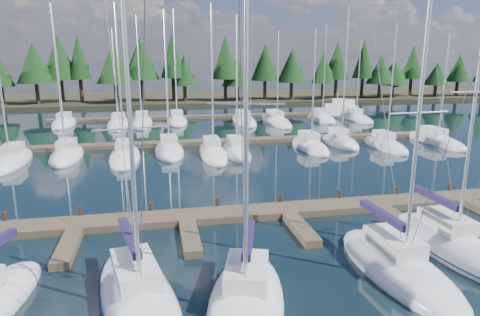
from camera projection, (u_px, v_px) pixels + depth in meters
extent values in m
plane|color=black|center=(244.00, 165.00, 37.54)|extent=(260.00, 260.00, 0.00)
cube|color=#2E2B19|center=(189.00, 98.00, 94.69)|extent=(220.00, 30.00, 0.60)
cube|color=brown|center=(285.00, 210.00, 26.04)|extent=(44.00, 2.00, 0.40)
cube|color=brown|center=(67.00, 248.00, 20.90)|extent=(0.90, 4.00, 0.40)
cube|color=brown|center=(190.00, 238.00, 22.04)|extent=(0.90, 4.00, 0.40)
cube|color=brown|center=(301.00, 229.00, 23.18)|extent=(0.90, 4.00, 0.40)
cube|color=brown|center=(401.00, 221.00, 24.32)|extent=(0.90, 4.00, 0.40)
cylinder|color=black|center=(5.00, 219.00, 23.90)|extent=(0.26, 0.26, 0.90)
cylinder|color=black|center=(80.00, 214.00, 24.66)|extent=(0.26, 0.26, 0.90)
cylinder|color=black|center=(151.00, 210.00, 25.42)|extent=(0.26, 0.26, 0.90)
cylinder|color=black|center=(217.00, 205.00, 26.18)|extent=(0.26, 0.26, 0.90)
cylinder|color=black|center=(280.00, 201.00, 26.94)|extent=(0.26, 0.26, 0.90)
cylinder|color=black|center=(339.00, 197.00, 27.70)|extent=(0.26, 0.26, 0.90)
cylinder|color=black|center=(396.00, 193.00, 28.46)|extent=(0.26, 0.26, 0.90)
cylinder|color=black|center=(449.00, 190.00, 29.22)|extent=(0.26, 0.26, 0.90)
cube|color=brown|center=(226.00, 141.00, 47.03)|extent=(50.00, 1.80, 0.40)
cube|color=brown|center=(205.00, 117.00, 66.10)|extent=(46.00, 1.80, 0.40)
ellipsoid|color=silver|center=(139.00, 303.00, 16.33)|extent=(4.56, 9.53, 1.90)
cube|color=beige|center=(135.00, 269.00, 16.46)|extent=(2.08, 3.18, 0.70)
cylinder|color=silver|center=(131.00, 144.00, 14.46)|extent=(0.19, 0.19, 10.89)
cylinder|color=silver|center=(130.00, 240.00, 17.27)|extent=(0.94, 3.97, 0.12)
cube|color=#1C153A|center=(129.00, 237.00, 17.24)|extent=(1.13, 3.84, 0.30)
cylinder|color=silver|center=(130.00, 128.00, 14.33)|extent=(2.44, 0.57, 0.07)
cylinder|color=#3F3F44|center=(142.00, 161.00, 12.73)|extent=(0.84, 3.89, 11.20)
cylinder|color=#3F3F44|center=(121.00, 137.00, 16.66)|extent=(1.03, 4.79, 11.20)
ellipsoid|color=#0B1237|center=(139.00, 302.00, 16.32)|extent=(4.75, 9.91, 0.18)
ellipsoid|color=silver|center=(246.00, 306.00, 16.17)|extent=(4.98, 8.47, 1.90)
cube|color=beige|center=(247.00, 272.00, 16.28)|extent=(2.23, 2.89, 0.70)
cylinder|color=silver|center=(246.00, 122.00, 14.14)|extent=(0.20, 0.20, 12.42)
cylinder|color=silver|center=(249.00, 243.00, 17.03)|extent=(1.09, 3.41, 0.12)
cube|color=#1C153A|center=(249.00, 239.00, 17.00)|extent=(1.27, 3.32, 0.30)
cylinder|color=silver|center=(246.00, 104.00, 13.99)|extent=(2.51, 0.78, 0.07)
cylinder|color=#3F3F44|center=(242.00, 136.00, 12.51)|extent=(0.99, 3.34, 12.73)
cylinder|color=#3F3F44|center=(250.00, 118.00, 16.22)|extent=(1.21, 4.10, 12.73)
ellipsoid|color=silver|center=(397.00, 271.00, 18.78)|extent=(3.33, 8.52, 1.90)
cube|color=beige|center=(394.00, 242.00, 18.90)|extent=(1.72, 2.76, 0.70)
cylinder|color=silver|center=(418.00, 127.00, 16.88)|extent=(0.17, 0.17, 11.24)
cylinder|color=silver|center=(383.00, 218.00, 19.67)|extent=(0.33, 3.68, 0.12)
cube|color=#1C153A|center=(383.00, 215.00, 19.63)|extent=(0.55, 3.53, 0.30)
cylinder|color=silver|center=(419.00, 113.00, 16.75)|extent=(2.58, 0.21, 0.07)
cylinder|color=#3F3F44|center=(450.00, 139.00, 15.22)|extent=(0.23, 3.62, 11.55)
cylinder|color=#3F3F44|center=(386.00, 122.00, 19.00)|extent=(0.28, 4.46, 11.55)
ellipsoid|color=silver|center=(450.00, 247.00, 21.13)|extent=(2.98, 8.46, 1.90)
cube|color=beige|center=(447.00, 221.00, 21.25)|extent=(1.60, 2.72, 0.70)
cylinder|color=silver|center=(474.00, 106.00, 19.10)|extent=(0.16, 0.16, 12.36)
cylinder|color=silver|center=(435.00, 200.00, 22.04)|extent=(0.20, 3.70, 0.12)
cube|color=#1C153A|center=(436.00, 198.00, 22.00)|extent=(0.42, 3.54, 0.30)
cylinder|color=silver|center=(476.00, 92.00, 18.95)|extent=(2.53, 0.12, 0.07)
cylinder|color=#3F3F44|center=(441.00, 104.00, 21.25)|extent=(0.13, 4.48, 12.67)
ellipsoid|color=#0B1237|center=(450.00, 246.00, 21.12)|extent=(3.10, 8.80, 0.18)
ellipsoid|color=silver|center=(12.00, 162.00, 37.95)|extent=(2.60, 8.95, 1.90)
cube|color=beige|center=(12.00, 148.00, 38.10)|extent=(1.43, 2.86, 0.70)
cylinder|color=silver|center=(2.00, 98.00, 36.18)|extent=(0.16, 0.16, 9.83)
ellipsoid|color=silver|center=(67.00, 157.00, 40.03)|extent=(2.77, 8.07, 1.90)
cube|color=beige|center=(66.00, 143.00, 40.14)|extent=(1.52, 2.58, 0.70)
cylinder|color=silver|center=(58.00, 79.00, 37.97)|extent=(0.16, 0.16, 12.76)
ellipsoid|color=silver|center=(125.00, 158.00, 39.56)|extent=(2.76, 9.09, 1.90)
cube|color=beige|center=(125.00, 144.00, 39.71)|extent=(1.52, 2.91, 0.70)
cylinder|color=silver|center=(120.00, 79.00, 37.44)|extent=(0.16, 0.16, 12.79)
ellipsoid|color=silver|center=(169.00, 152.00, 41.98)|extent=(2.82, 8.00, 1.90)
cube|color=beige|center=(169.00, 139.00, 42.08)|extent=(1.55, 2.56, 0.70)
cylinder|color=silver|center=(167.00, 79.00, 39.95)|extent=(0.16, 0.16, 12.46)
ellipsoid|color=silver|center=(213.00, 154.00, 40.97)|extent=(2.52, 9.19, 1.90)
cube|color=beige|center=(212.00, 141.00, 41.13)|extent=(1.38, 2.94, 0.70)
cylinder|color=silver|center=(212.00, 78.00, 38.84)|extent=(0.16, 0.16, 12.85)
ellipsoid|color=silver|center=(236.00, 153.00, 41.53)|extent=(2.46, 7.80, 1.90)
cube|color=beige|center=(236.00, 140.00, 41.62)|extent=(1.35, 2.50, 0.70)
cylinder|color=silver|center=(237.00, 82.00, 39.57)|extent=(0.16, 0.16, 11.94)
ellipsoid|color=silver|center=(310.00, 147.00, 44.14)|extent=(2.69, 8.23, 1.90)
cube|color=beige|center=(309.00, 135.00, 44.26)|extent=(1.48, 2.63, 0.70)
cylinder|color=silver|center=(314.00, 86.00, 42.28)|extent=(0.16, 0.16, 10.90)
ellipsoid|color=silver|center=(340.00, 143.00, 46.22)|extent=(2.81, 7.20, 1.90)
cube|color=beige|center=(339.00, 132.00, 46.29)|extent=(1.55, 2.30, 0.70)
cylinder|color=silver|center=(345.00, 73.00, 44.14)|extent=(0.16, 0.16, 13.22)
ellipsoid|color=silver|center=(385.00, 147.00, 44.49)|extent=(2.43, 7.96, 1.90)
cube|color=beige|center=(384.00, 135.00, 44.59)|extent=(1.34, 2.55, 0.70)
cylinder|color=silver|center=(392.00, 83.00, 42.58)|extent=(0.16, 0.16, 11.45)
ellipsoid|color=silver|center=(435.00, 142.00, 46.94)|extent=(2.60, 9.74, 1.90)
cube|color=beige|center=(434.00, 130.00, 47.12)|extent=(1.43, 3.12, 0.70)
cylinder|color=silver|center=(444.00, 86.00, 45.05)|extent=(0.16, 0.16, 10.51)
ellipsoid|color=silver|center=(64.00, 124.00, 59.07)|extent=(2.89, 8.79, 1.90)
cube|color=beige|center=(64.00, 115.00, 59.21)|extent=(1.59, 2.81, 0.70)
cylinder|color=silver|center=(60.00, 85.00, 57.40)|extent=(0.16, 0.16, 9.01)
ellipsoid|color=silver|center=(119.00, 125.00, 58.25)|extent=(2.92, 9.76, 1.90)
cube|color=beige|center=(118.00, 116.00, 58.43)|extent=(1.61, 3.12, 0.70)
cylinder|color=silver|center=(115.00, 75.00, 56.20)|extent=(0.16, 0.16, 11.85)
ellipsoid|color=silver|center=(142.00, 123.00, 59.79)|extent=(2.89, 10.98, 1.90)
cube|color=beige|center=(142.00, 114.00, 60.03)|extent=(1.59, 3.51, 0.70)
cylinder|color=silver|center=(139.00, 68.00, 57.49)|extent=(0.16, 0.16, 13.56)
ellipsoid|color=silver|center=(177.00, 122.00, 61.33)|extent=(2.88, 9.32, 1.90)
cube|color=beige|center=(177.00, 113.00, 61.49)|extent=(1.58, 2.98, 0.70)
cylinder|color=silver|center=(175.00, 64.00, 59.00)|extent=(0.16, 0.16, 14.49)
ellipsoid|color=silver|center=(244.00, 122.00, 61.48)|extent=(2.90, 10.52, 1.90)
cube|color=beige|center=(243.00, 113.00, 61.70)|extent=(1.59, 3.37, 0.70)
cylinder|color=silver|center=(245.00, 68.00, 59.23)|extent=(0.16, 0.16, 13.32)
ellipsoid|color=silver|center=(276.00, 122.00, 61.24)|extent=(2.99, 11.96, 1.90)
cube|color=beige|center=(275.00, 113.00, 61.53)|extent=(1.64, 3.83, 0.70)
cylinder|color=silver|center=(278.00, 75.00, 59.12)|extent=(0.16, 0.16, 11.64)
ellipsoid|color=silver|center=(321.00, 120.00, 63.37)|extent=(2.99, 7.85, 1.90)
cube|color=beige|center=(321.00, 111.00, 63.47)|extent=(1.64, 2.51, 0.70)
cylinder|color=silver|center=(325.00, 70.00, 61.31)|extent=(0.16, 0.16, 12.78)
ellipsoid|color=silver|center=(354.00, 118.00, 64.53)|extent=(2.75, 10.77, 1.90)
cube|color=beige|center=(353.00, 110.00, 64.76)|extent=(1.51, 3.45, 0.70)
cylinder|color=silver|center=(359.00, 78.00, 62.61)|extent=(0.16, 0.16, 10.39)
ellipsoid|color=silver|center=(341.00, 116.00, 67.20)|extent=(5.77, 9.67, 1.84)
cube|color=silver|center=(341.00, 108.00, 66.91)|extent=(3.75, 5.51, 1.22)
cube|color=beige|center=(343.00, 102.00, 66.28)|extent=(2.60, 3.58, 0.92)
cylinder|color=silver|center=(338.00, 98.00, 67.31)|extent=(0.10, 0.10, 1.63)
cylinder|color=black|center=(2.00, 95.00, 81.15)|extent=(0.70, 0.70, 3.15)
ellipsoid|color=black|center=(3.00, 77.00, 80.49)|extent=(3.01, 3.01, 3.01)
cylinder|color=black|center=(37.00, 94.00, 79.36)|extent=(0.70, 0.70, 3.83)
cone|color=black|center=(34.00, 63.00, 78.05)|extent=(6.42, 6.42, 7.44)
ellipsoid|color=black|center=(38.00, 72.00, 78.54)|extent=(3.85, 3.85, 3.85)
cylinder|color=black|center=(62.00, 91.00, 83.01)|extent=(0.70, 0.70, 4.28)
cone|color=black|center=(59.00, 57.00, 81.54)|extent=(6.52, 6.52, 8.33)
ellipsoid|color=black|center=(63.00, 68.00, 82.08)|extent=(3.91, 3.91, 3.91)
cylinder|color=black|center=(81.00, 91.00, 82.91)|extent=(0.70, 0.70, 4.36)
cone|color=black|center=(78.00, 57.00, 81.41)|extent=(4.24, 4.24, 8.48)
ellipsoid|color=black|center=(82.00, 67.00, 81.96)|extent=(2.54, 2.54, 2.54)
cylinder|color=black|center=(116.00, 93.00, 80.74)|extent=(0.70, 0.70, 3.75)
cone|color=black|center=(114.00, 63.00, 79.45)|extent=(6.78, 6.78, 7.29)
ellipsoid|color=black|center=(118.00, 72.00, 79.94)|extent=(4.07, 4.07, 4.07)
cylinder|color=black|center=(142.00, 90.00, 85.02)|extent=(0.70, 0.70, 4.21)
cone|color=black|center=(141.00, 58.00, 83.58)|extent=(6.88, 6.88, 8.19)
ellipsoid|color=black|center=(144.00, 68.00, 84.11)|extent=(4.13, 4.13, 4.13)
cylinder|color=black|center=(174.00, 89.00, 84.72)|extent=(0.70, 0.70, 4.52)
cone|color=black|center=(172.00, 55.00, 83.17)|extent=(4.67, 4.67, 8.79)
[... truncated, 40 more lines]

